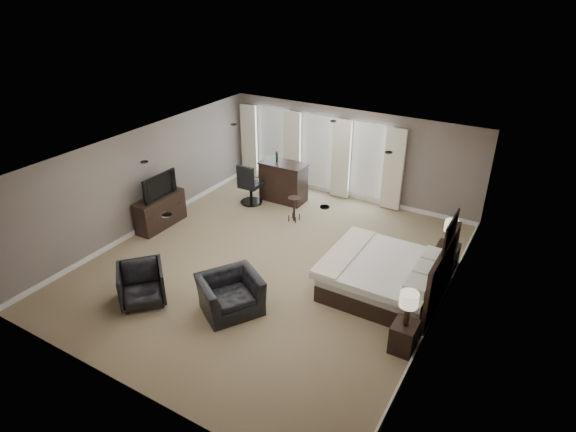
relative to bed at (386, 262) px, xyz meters
The scene contains 16 objects.
room 2.66m from the bed, behind, with size 7.60×8.60×2.64m.
window_bay 5.26m from the bed, 133.09° to the left, with size 5.25×0.20×2.30m.
bed is the anchor object (origin of this frame).
nightstand_near 1.76m from the bed, 58.46° to the right, with size 0.41×0.50×0.55m, color black.
nightstand_far 1.75m from the bed, 58.46° to the left, with size 0.47×0.57×0.62m, color black.
lamp_near 1.71m from the bed, 58.46° to the right, with size 0.32×0.32×0.66m, color beige.
lamp_far 1.71m from the bed, 58.46° to the left, with size 0.30×0.30×0.62m, color beige.
wall_art 1.52m from the bed, ahead, with size 0.04×0.96×0.56m, color slate.
dresser 6.04m from the bed, behind, with size 0.47×1.45×0.84m, color black.
tv 6.04m from the bed, behind, with size 1.09×0.63×0.14m, color black.
armchair_near 3.18m from the bed, 138.86° to the right, with size 1.14×0.74×1.00m, color black.
armchair_far 4.93m from the bed, 145.83° to the right, with size 0.87×0.81×0.89m, color black.
bar_counter 4.94m from the bed, 145.81° to the left, with size 1.32×0.69×1.16m, color black.
bar_stool_left 5.27m from the bed, 145.86° to the left, with size 0.35×0.35×0.73m, color black.
bar_stool_right 3.68m from the bed, 150.37° to the left, with size 0.32×0.32×0.69m, color black.
desk_chair 5.24m from the bed, 155.90° to the left, with size 0.61×0.61×1.21m, color black.
Camera 1 is at (5.00, -7.81, 6.01)m, focal length 30.00 mm.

